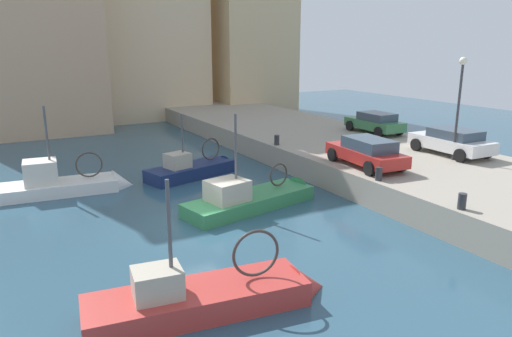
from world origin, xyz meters
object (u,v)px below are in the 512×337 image
Objects in this scene: fishing_boat_red at (212,306)px; parked_car_white at (452,141)px; fishing_boat_white at (67,189)px; parked_car_green at (375,122)px; fishing_boat_green at (256,203)px; mooring_bollard_south at (462,201)px; parked_car_red at (367,152)px; fishing_boat_navy at (197,174)px; mooring_bollard_north at (277,140)px; mooring_bollard_mid at (379,174)px; quay_streetlamp at (460,92)px.

fishing_boat_red is 1.58× the size of parked_car_white.
fishing_boat_white is 18.25m from parked_car_green.
mooring_bollard_south is at bearing -57.28° from fishing_boat_green.
fishing_boat_white is at bearing 151.71° from parked_car_red.
fishing_boat_navy is at bearing 179.26° from parked_car_green.
mooring_bollard_north is at bearing 52.30° from fishing_boat_red.
parked_car_green is 7.17× the size of mooring_bollard_south.
parked_car_white is at bearing -96.68° from parked_car_green.
fishing_boat_white reaches higher than fishing_boat_red.
parked_car_white is at bearing -2.36° from parked_car_red.
fishing_boat_green is at bearing 122.72° from mooring_bollard_south.
fishing_boat_white reaches higher than fishing_boat_green.
mooring_bollard_mid is (4.27, -2.64, 1.34)m from fishing_boat_green.
parked_car_green is at bearing 77.60° from quay_streetlamp.
mooring_bollard_south is (-6.48, -5.78, -0.41)m from parked_car_white.
mooring_bollard_north is (-1.09, 6.00, -0.41)m from parked_car_red.
mooring_bollard_south is (4.65, -12.30, 1.38)m from fishing_boat_navy.
quay_streetlamp reaches higher than parked_car_red.
fishing_boat_red is 16.71m from parked_car_white.
quay_streetlamp is (10.30, -7.33, 4.36)m from fishing_boat_navy.
mooring_bollard_mid is 1.00× the size of mooring_bollard_north.
parked_car_red is at bearing -79.67° from mooring_bollard_north.
fishing_boat_white is 11.01× the size of mooring_bollard_south.
quay_streetlamp reaches higher than parked_car_green.
fishing_boat_white is at bearing 178.35° from fishing_boat_navy.
parked_car_red is at bearing 177.64° from parked_car_white.
fishing_boat_red is 1.36× the size of quay_streetlamp.
fishing_boat_green is 1.19× the size of fishing_boat_navy.
fishing_boat_green is 8.87m from fishing_boat_white.
fishing_boat_navy is 1.37× the size of parked_car_white.
quay_streetlamp reaches higher than fishing_boat_red.
fishing_boat_green is at bearing -128.50° from mooring_bollard_north.
mooring_bollard_north is (0.00, 12.00, 0.00)m from mooring_bollard_south.
mooring_bollard_mid is 8.00m from mooring_bollard_north.
fishing_boat_green is 1.64× the size of parked_car_white.
fishing_boat_white is 1.40× the size of parked_car_red.
quay_streetlamp is (14.80, 4.81, 4.36)m from fishing_boat_red.
parked_car_green is at bearing -1.05° from fishing_boat_white.
parked_car_green reaches higher than mooring_bollard_north.
fishing_boat_red is (-4.51, -12.14, -0.01)m from fishing_boat_navy.
quay_streetlamp is at bearing 41.33° from mooring_bollard_south.
quay_streetlamp reaches higher than fishing_boat_white.
fishing_boat_green is 1.73× the size of parked_car_green.
fishing_boat_red is at bearing 179.02° from mooring_bollard_south.
parked_car_white is at bearing -4.58° from fishing_boat_green.
fishing_boat_green is 5.67m from parked_car_red.
quay_streetlamp is (-0.83, -0.81, 2.57)m from parked_car_white.
fishing_boat_navy is 12.01m from parked_car_green.
fishing_boat_red reaches higher than parked_car_green.
parked_car_red is at bearing 29.69° from fishing_boat_red.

